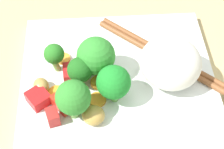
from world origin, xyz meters
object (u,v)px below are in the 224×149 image
Objects in this scene: square_plate at (119,87)px; carrot_slice_3 at (63,59)px; rice_mound at (170,63)px; broccoli_floret_1 at (80,72)px; chopstick_pair at (162,55)px.

square_plate is 12.96× the size of carrot_slice_3.
rice_mound reaches higher than broccoli_floret_1.
square_plate is 8.71cm from chopstick_pair.
broccoli_floret_1 is at bearing 63.49° from chopstick_pair.
carrot_slice_3 is (8.37, -4.97, 1.10)cm from square_plate.
square_plate is 6.90cm from broccoli_floret_1.
rice_mound is 5.21cm from chopstick_pair.
rice_mound is at bearing 165.16° from carrot_slice_3.
chopstick_pair is at bearing -156.88° from broccoli_floret_1.
carrot_slice_3 is 15.35cm from chopstick_pair.
square_plate is 9.80cm from carrot_slice_3.
rice_mound is (-7.32, -0.81, 4.33)cm from square_plate.
broccoli_floret_1 is at bearing 119.08° from carrot_slice_3.
broccoli_floret_1 reaches higher than square_plate.
carrot_slice_3 is at bearing -14.84° from rice_mound.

